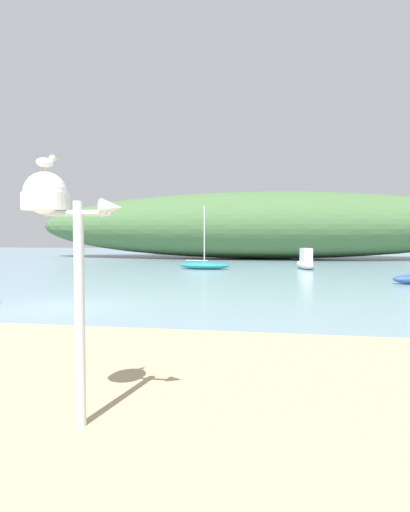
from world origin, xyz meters
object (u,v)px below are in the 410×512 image
Objects in this scene: sailboat_near_shore at (204,265)px; seagull_on_radar at (46,162)px; mast_structure at (55,216)px; motorboat_off_point at (305,262)px.

seagull_on_radar is at bearing -84.57° from sailboat_near_shore.
seagull_on_radar is (-0.10, 0.01, 0.63)m from mast_structure.
sailboat_near_shore is at bearing -171.03° from motorboat_off_point.
mast_structure is 26.71m from motorboat_off_point.
sailboat_near_shore is 1.61× the size of motorboat_off_point.
motorboat_off_point is at bearing 8.97° from sailboat_near_shore.
mast_structure is 0.67× the size of sailboat_near_shore.
mast_structure is 1.07× the size of motorboat_off_point.
seagull_on_radar is at bearing 174.83° from mast_structure.
sailboat_near_shore is (-2.39, 25.12, -3.00)m from seagull_on_radar.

